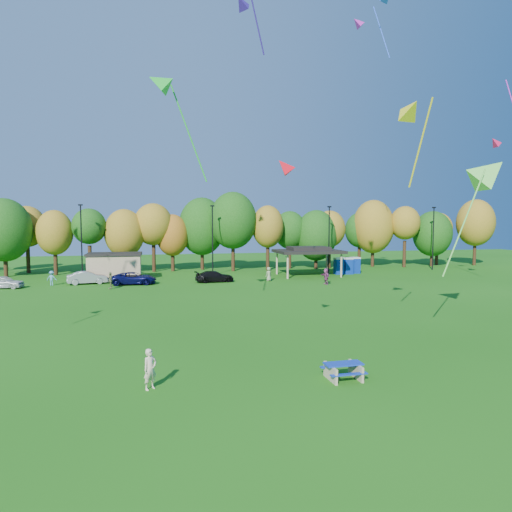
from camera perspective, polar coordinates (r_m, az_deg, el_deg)
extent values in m
plane|color=#19600F|center=(20.64, 3.26, -15.58)|extent=(160.00, 160.00, 0.00)
cylinder|color=black|center=(65.71, -28.82, -0.75)|extent=(0.50, 0.50, 3.56)
ellipsoid|color=#144C0F|center=(65.51, -28.95, 2.87)|extent=(6.62, 6.62, 8.00)
cylinder|color=black|center=(69.18, -26.59, -0.35)|extent=(0.50, 0.50, 3.79)
ellipsoid|color=olive|center=(68.99, -26.72, 3.31)|extent=(4.94, 4.94, 5.58)
cylinder|color=black|center=(65.14, -23.76, -0.72)|extent=(0.50, 0.50, 3.34)
ellipsoid|color=olive|center=(64.94, -23.87, 2.70)|extent=(4.61, 4.61, 5.88)
cylinder|color=black|center=(64.26, -20.04, -0.47)|extent=(0.50, 0.50, 3.82)
ellipsoid|color=#144C0F|center=(64.06, -20.15, 3.50)|extent=(4.43, 4.43, 4.73)
cylinder|color=black|center=(64.50, -16.06, -0.61)|extent=(0.50, 0.50, 3.25)
ellipsoid|color=olive|center=(64.30, -16.14, 2.76)|extent=(5.33, 5.33, 6.53)
cylinder|color=black|center=(64.92, -12.65, -0.20)|extent=(0.50, 0.50, 3.96)
ellipsoid|color=olive|center=(64.73, -12.72, 3.89)|extent=(5.31, 5.31, 5.82)
cylinder|color=black|center=(65.28, -10.36, -0.54)|extent=(0.50, 0.50, 3.05)
ellipsoid|color=#995914|center=(65.07, -10.40, 2.58)|extent=(4.54, 4.54, 5.87)
cylinder|color=black|center=(66.72, -6.74, -0.08)|extent=(0.50, 0.50, 3.77)
ellipsoid|color=#144C0F|center=(66.53, -6.77, 3.70)|extent=(6.69, 6.69, 8.35)
cylinder|color=black|center=(64.29, -2.88, 0.00)|extent=(0.50, 0.50, 4.28)
ellipsoid|color=#144C0F|center=(64.10, -2.90, 4.46)|extent=(6.64, 6.64, 8.01)
cylinder|color=black|center=(65.01, 1.48, -0.17)|extent=(0.50, 0.50, 3.76)
ellipsoid|color=olive|center=(64.81, 1.48, 3.70)|extent=(4.49, 4.49, 6.02)
cylinder|color=black|center=(68.01, 4.22, -0.12)|extent=(0.50, 0.50, 3.43)
ellipsoid|color=#144C0F|center=(67.81, 4.24, 3.25)|extent=(4.77, 4.77, 5.63)
cylinder|color=black|center=(68.43, 7.50, -0.32)|extent=(0.50, 0.50, 2.95)
ellipsoid|color=#144C0F|center=(68.23, 7.53, 2.56)|extent=(6.14, 6.14, 7.54)
cylinder|color=black|center=(69.65, 9.13, -0.02)|extent=(0.50, 0.50, 3.52)
ellipsoid|color=olive|center=(69.46, 9.17, 3.36)|extent=(4.78, 4.78, 5.53)
cylinder|color=black|center=(73.43, 12.77, 0.09)|extent=(0.50, 0.50, 3.39)
ellipsoid|color=#144C0F|center=(73.24, 12.82, 3.18)|extent=(4.54, 4.54, 5.46)
cylinder|color=black|center=(72.99, 14.37, 0.17)|extent=(0.50, 0.50, 3.72)
ellipsoid|color=olive|center=(72.81, 14.43, 3.58)|extent=(6.32, 6.32, 8.24)
cylinder|color=black|center=(73.32, 18.05, 0.25)|extent=(0.50, 0.50, 4.06)
ellipsoid|color=olive|center=(73.15, 18.14, 3.95)|extent=(4.50, 4.50, 5.13)
cylinder|color=black|center=(76.51, 21.12, -0.05)|extent=(0.50, 0.50, 3.05)
ellipsoid|color=#144C0F|center=(76.34, 21.19, 2.62)|extent=(5.97, 5.97, 7.05)
cylinder|color=black|center=(78.84, 21.66, 0.24)|extent=(0.50, 0.50, 3.55)
ellipsoid|color=olive|center=(78.67, 21.74, 3.26)|extent=(4.60, 4.60, 4.99)
cylinder|color=black|center=(80.61, 25.64, 0.39)|extent=(0.50, 0.50, 4.07)
ellipsoid|color=olive|center=(80.45, 25.76, 3.76)|extent=(5.83, 5.83, 7.42)
cylinder|color=black|center=(59.35, -20.98, 1.64)|extent=(0.16, 0.16, 9.00)
cube|color=black|center=(59.33, -21.10, 5.98)|extent=(0.50, 0.25, 0.18)
cylinder|color=black|center=(59.16, -5.46, 1.90)|extent=(0.16, 0.16, 9.00)
cube|color=black|center=(59.14, -5.49, 6.26)|extent=(0.50, 0.25, 0.18)
cylinder|color=black|center=(63.17, 9.11, 2.02)|extent=(0.16, 0.16, 9.00)
cube|color=black|center=(63.15, 9.16, 6.10)|extent=(0.50, 0.25, 0.18)
cylinder|color=black|center=(70.66, 21.27, 2.02)|extent=(0.16, 0.16, 9.00)
cube|color=black|center=(70.64, 21.37, 5.67)|extent=(0.50, 0.25, 0.18)
cube|color=tan|center=(57.12, -17.21, -1.38)|extent=(6.00, 4.00, 3.00)
cube|color=black|center=(56.98, -17.25, 0.24)|extent=(6.30, 4.30, 0.25)
cylinder|color=tan|center=(55.73, 3.98, -1.34)|extent=(0.24, 0.24, 3.00)
cylinder|color=tan|center=(58.11, 10.62, -1.17)|extent=(0.24, 0.24, 3.00)
cylinder|color=tan|center=(60.52, 2.64, -0.88)|extent=(0.24, 0.24, 3.00)
cylinder|color=tan|center=(62.72, 8.82, -0.74)|extent=(0.24, 0.24, 3.00)
cube|color=black|center=(59.04, 6.56, 0.57)|extent=(8.20, 6.20, 0.35)
cube|color=black|center=(59.01, 6.56, 0.96)|extent=(5.00, 3.50, 0.45)
cube|color=navy|center=(61.49, 10.32, -1.33)|extent=(1.10, 1.10, 2.00)
cube|color=silver|center=(61.39, 10.33, -0.32)|extent=(1.15, 1.15, 0.18)
cube|color=navy|center=(61.98, 11.43, -1.30)|extent=(1.10, 1.10, 2.00)
cube|color=silver|center=(61.89, 11.45, -0.30)|extent=(1.15, 1.15, 0.18)
cube|color=navy|center=(63.09, 12.28, -1.22)|extent=(1.10, 1.10, 2.00)
cube|color=silver|center=(63.00, 12.29, -0.23)|extent=(1.15, 1.15, 0.18)
cube|color=tan|center=(21.09, 9.29, -14.21)|extent=(0.14, 1.37, 0.68)
cube|color=tan|center=(21.57, 12.38, -13.82)|extent=(0.14, 1.37, 0.68)
cube|color=#1435AF|center=(21.21, 10.87, -13.08)|extent=(1.71, 0.74, 0.06)
cube|color=#1435AF|center=(20.80, 11.55, -14.29)|extent=(1.70, 0.27, 0.05)
cube|color=#1435AF|center=(21.81, 10.20, -13.38)|extent=(1.70, 0.27, 0.05)
imported|color=beige|center=(20.13, -13.10, -13.61)|extent=(0.75, 0.71, 1.73)
imported|color=silver|center=(54.58, -29.04, -2.87)|extent=(4.16, 2.11, 1.36)
imported|color=#97979C|center=(54.51, -20.32, -2.56)|extent=(4.55, 2.28, 1.43)
imported|color=#0B0D46|center=(52.57, -15.06, -2.71)|extent=(5.06, 2.49, 1.38)
imported|color=black|center=(53.00, -5.21, -2.57)|extent=(4.63, 2.25, 1.30)
imported|color=teal|center=(54.78, -24.18, -2.54)|extent=(1.13, 0.76, 1.61)
imported|color=#8C3A6D|center=(51.38, 8.74, -2.52)|extent=(0.78, 1.76, 1.83)
imported|color=#667044|center=(49.84, -17.73, -2.94)|extent=(0.62, 1.09, 1.75)
imported|color=#919E6C|center=(53.64, 1.61, -2.27)|extent=(0.96, 0.85, 1.65)
cone|color=#67D84C|center=(32.48, 27.20, 9.24)|extent=(3.45, 2.86, 3.07)
cylinder|color=#67D84C|center=(30.72, 24.55, 3.75)|extent=(2.46, 0.61, 6.61)
cone|color=navy|center=(37.74, -1.77, 29.13)|extent=(1.87, 1.76, 1.51)
cylinder|color=navy|center=(36.62, 0.18, 26.85)|extent=(1.28, 0.88, 3.79)
cone|color=red|center=(23.76, 3.48, 11.10)|extent=(1.40, 1.19, 1.18)
cone|color=yellow|center=(29.61, 18.76, 16.96)|extent=(1.70, 2.07, 1.92)
cylinder|color=yellow|center=(27.83, 19.87, 13.04)|extent=(0.36, 1.80, 4.73)
cone|color=green|center=(32.95, -12.16, 20.42)|extent=(2.32, 1.98, 2.05)
cylinder|color=green|center=(32.79, -8.38, 14.89)|extent=(2.44, 0.69, 6.61)
cone|color=#C821AF|center=(43.63, 12.55, 26.61)|extent=(1.36, 1.08, 1.26)
cylinder|color=#285AFF|center=(52.96, 15.41, 25.38)|extent=(1.08, 1.95, 5.67)
cone|color=#D91948|center=(56.69, 27.71, 12.50)|extent=(1.70, 1.38, 1.51)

